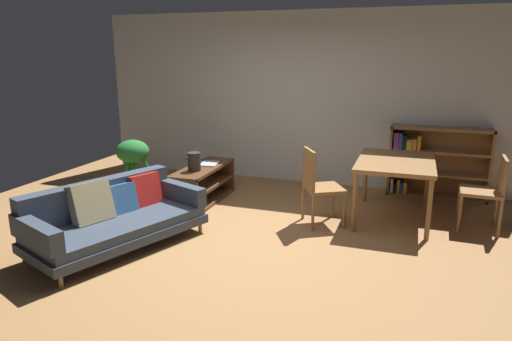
{
  "coord_description": "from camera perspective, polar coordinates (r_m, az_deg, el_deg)",
  "views": [
    {
      "loc": [
        1.75,
        -4.45,
        2.07
      ],
      "look_at": [
        0.06,
        0.4,
        0.73
      ],
      "focal_mm": 31.98,
      "sensor_mm": 36.0,
      "label": 1
    }
  ],
  "objects": [
    {
      "name": "back_wall_panel",
      "position": [
        7.4,
        5.49,
        8.92
      ],
      "size": [
        6.8,
        0.1,
        2.7
      ],
      "primitive_type": "cube",
      "color": "silver",
      "rests_on": "ground_plane"
    },
    {
      "name": "dining_chair_far",
      "position": [
        6.02,
        27.06,
        -2.03
      ],
      "size": [
        0.47,
        0.46,
        0.9
      ],
      "color": "olive",
      "rests_on": "ground_plane"
    },
    {
      "name": "dining_table",
      "position": [
        5.95,
        17.06,
        0.53
      ],
      "size": [
        0.92,
        1.3,
        0.77
      ],
      "color": "olive",
      "rests_on": "ground_plane"
    },
    {
      "name": "desk_speaker",
      "position": [
        6.21,
        -7.74,
        1.11
      ],
      "size": [
        0.17,
        0.17,
        0.25
      ],
      "color": "#2D2823",
      "rests_on": "media_console"
    },
    {
      "name": "potted_floor_plant",
      "position": [
        6.84,
        -15.12,
        1.33
      ],
      "size": [
        0.51,
        0.5,
        0.85
      ],
      "color": "#333338",
      "rests_on": "ground_plane"
    },
    {
      "name": "media_console",
      "position": [
        6.51,
        -6.61,
        -1.7
      ],
      "size": [
        0.44,
        1.28,
        0.51
      ],
      "color": "#56351E",
      "rests_on": "ground_plane"
    },
    {
      "name": "dining_chair_near",
      "position": [
        5.59,
        7.74,
        -1.56
      ],
      "size": [
        0.6,
        0.6,
        0.95
      ],
      "color": "olive",
      "rests_on": "ground_plane"
    },
    {
      "name": "bookshelf",
      "position": [
        7.15,
        21.05,
        1.07
      ],
      "size": [
        1.39,
        0.31,
        1.03
      ],
      "color": "olive",
      "rests_on": "ground_plane"
    },
    {
      "name": "open_laptop",
      "position": [
        6.6,
        -6.54,
        1.07
      ],
      "size": [
        0.49,
        0.39,
        0.12
      ],
      "color": "silver",
      "rests_on": "media_console"
    },
    {
      "name": "fabric_couch",
      "position": [
        5.25,
        -17.43,
        -5.43
      ],
      "size": [
        1.49,
        2.06,
        0.75
      ],
      "color": "olive",
      "rests_on": "ground_plane"
    },
    {
      "name": "ground_plane",
      "position": [
        5.21,
        -2.09,
        -8.83
      ],
      "size": [
        8.16,
        8.16,
        0.0
      ],
      "primitive_type": "plane",
      "color": "#9E7042"
    }
  ]
}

